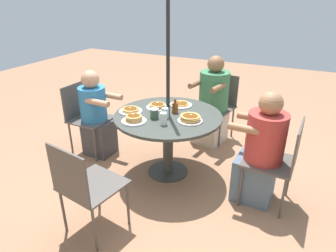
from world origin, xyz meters
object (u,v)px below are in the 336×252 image
diner_north (260,154)px  pancake_plate_a (158,106)px  pancake_plate_e (134,119)px  patio_chair_south (85,114)px  patio_chair_north (279,158)px  syrup_bottle (175,107)px  pancake_plate_c (181,104)px  drinking_glass_a (165,113)px  patio_chair_east (218,102)px  patio_table (168,125)px  pancake_plate_d (131,110)px  diner_south (96,117)px  pancake_plate_b (190,119)px  patio_chair_west (84,184)px  coffee_cup (154,113)px  drinking_glass_b (163,119)px  diner_east (212,105)px

diner_north → pancake_plate_a: bearing=84.7°
pancake_plate_e → diner_north: bearing=-167.6°
patio_chair_south → patio_chair_north: bearing=89.3°
patio_chair_north → syrup_bottle: bearing=85.5°
pancake_plate_c → drinking_glass_a: (0.00, 0.40, 0.04)m
patio_chair_north → patio_chair_east: size_ratio=1.00×
patio_chair_north → syrup_bottle: 1.19m
pancake_plate_a → patio_table: bearing=147.6°
pancake_plate_a → drinking_glass_a: size_ratio=2.34×
patio_chair_north → pancake_plate_d: 1.62m
diner_south → pancake_plate_d: 0.67m
pancake_plate_b → drinking_glass_a: size_ratio=2.34×
drinking_glass_a → patio_chair_north: bearing=-178.3°
pancake_plate_a → patio_chair_south: bearing=5.3°
patio_chair_east → pancake_plate_e: size_ratio=3.48×
patio_chair_east → syrup_bottle: patio_chair_east is taller
patio_chair_west → pancake_plate_b: (-0.48, -1.11, 0.24)m
syrup_bottle → patio_table: bearing=64.1°
patio_table → syrup_bottle: syrup_bottle is taller
patio_chair_south → syrup_bottle: size_ratio=5.62×
diner_south → pancake_plate_e: size_ratio=4.26×
pancake_plate_e → patio_chair_north: bearing=-169.4°
patio_chair_west → drinking_glass_a: 1.14m
coffee_cup → pancake_plate_d: bearing=-6.5°
patio_chair_north → pancake_plate_d: patio_chair_north is taller
diner_south → drinking_glass_b: diner_south is taller
pancake_plate_c → pancake_plate_e: (0.25, 0.64, 0.01)m
diner_north → drinking_glass_b: diner_north is taller
patio_chair_east → diner_east: bearing=90.0°
patio_chair_west → diner_east: bearing=89.5°
diner_east → patio_chair_east: bearing=-90.0°
pancake_plate_e → pancake_plate_d: bearing=-50.5°
pancake_plate_a → pancake_plate_c: size_ratio=1.00×
coffee_cup → drinking_glass_a: (-0.10, -0.06, 0.00)m
patio_table → patio_chair_west: size_ratio=1.31×
pancake_plate_c → patio_chair_west: bearing=81.9°
patio_chair_east → pancake_plate_c: patio_chair_east is taller
diner_north → patio_chair_south: bearing=90.7°
pancake_plate_e → drinking_glass_b: drinking_glass_b is taller
patio_chair_west → drinking_glass_a: patio_chair_west is taller
patio_chair_north → pancake_plate_e: (1.43, 0.27, 0.24)m
coffee_cup → patio_table: bearing=-121.7°
pancake_plate_c → patio_table: bearing=86.9°
pancake_plate_e → drinking_glass_a: bearing=-136.7°
patio_chair_west → diner_south: bearing=133.7°
patio_chair_west → coffee_cup: size_ratio=8.45×
diner_south → patio_chair_east: bearing=134.3°
pancake_plate_c → coffee_cup: bearing=76.9°
pancake_plate_c → pancake_plate_a: bearing=42.7°
coffee_cup → diner_east: bearing=-103.6°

